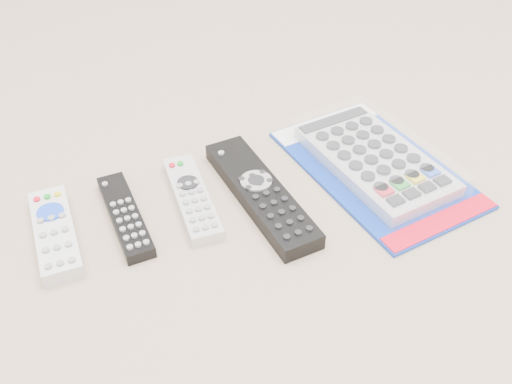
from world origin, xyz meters
name	(u,v)px	position (x,y,z in m)	size (l,w,h in m)	color
remote_small_grey	(55,233)	(-0.24, 0.02, 0.01)	(0.06, 0.16, 0.02)	#BDBDC0
remote_slim_black	(125,216)	(-0.15, 0.02, 0.01)	(0.04, 0.17, 0.02)	black
remote_silver_dvd	(192,197)	(-0.06, 0.01, 0.01)	(0.06, 0.18, 0.02)	silver
remote_large_black	(261,193)	(0.03, -0.02, 0.01)	(0.07, 0.24, 0.03)	black
jumbo_remote_packaged	(375,159)	(0.21, -0.03, 0.02)	(0.21, 0.32, 0.04)	#0E329E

